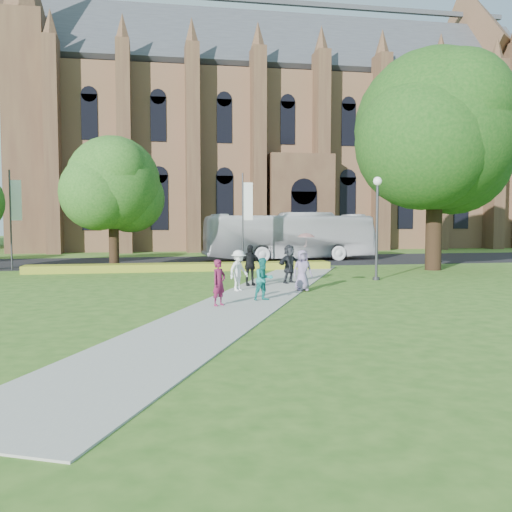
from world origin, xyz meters
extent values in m
plane|color=#315D1C|center=(0.00, 0.00, 0.00)|extent=(160.00, 160.00, 0.00)
cube|color=black|center=(0.00, 20.00, 0.01)|extent=(160.00, 10.00, 0.02)
cube|color=#B2B2A8|center=(0.00, 1.00, 0.02)|extent=(15.58, 28.54, 0.04)
cube|color=gold|center=(-2.00, 13.20, 0.23)|extent=(18.00, 1.40, 0.45)
cube|color=brown|center=(10.00, 40.00, 8.50)|extent=(52.00, 16.00, 17.00)
cube|color=brown|center=(-14.50, 33.00, 10.50)|extent=(3.50, 3.50, 21.00)
cube|color=brown|center=(10.00, 31.00, 4.50)|extent=(6.00, 2.50, 9.00)
cylinder|color=#38383D|center=(7.50, 6.50, 2.40)|extent=(0.14, 0.14, 4.80)
sphere|color=white|center=(7.50, 6.50, 5.02)|extent=(0.44, 0.44, 0.44)
cylinder|color=#38383D|center=(7.50, 6.50, 0.07)|extent=(0.36, 0.36, 0.15)
cylinder|color=#332114|center=(13.00, 11.00, 3.30)|extent=(0.96, 0.96, 6.60)
sphere|color=#133E11|center=(13.00, 11.00, 8.40)|extent=(9.60, 9.60, 9.60)
cylinder|color=#332114|center=(-6.00, 14.50, 2.06)|extent=(0.60, 0.60, 4.12)
sphere|color=#1B4C17|center=(-6.00, 14.50, 5.25)|extent=(5.60, 5.60, 5.60)
cylinder|color=#38383D|center=(2.00, 15.20, 3.00)|extent=(0.10, 0.10, 6.00)
cube|color=white|center=(2.35, 15.20, 4.20)|extent=(0.60, 0.02, 2.40)
cylinder|color=#38383D|center=(-12.00, 15.20, 3.00)|extent=(0.10, 0.10, 6.00)
cube|color=white|center=(-11.65, 15.20, 4.20)|extent=(0.60, 0.02, 2.40)
imported|color=silver|center=(6.24, 19.87, 1.78)|extent=(12.80, 3.82, 3.52)
imported|color=maroon|center=(-1.42, -0.63, 0.87)|extent=(0.72, 0.70, 1.66)
imported|color=#197E76|center=(0.41, 0.36, 0.85)|extent=(0.93, 0.82, 1.62)
imported|color=white|center=(-0.10, 3.30, 0.92)|extent=(1.28, 1.25, 1.76)
imported|color=black|center=(0.69, 5.07, 0.98)|extent=(1.16, 0.60, 1.89)
imported|color=slate|center=(2.63, 2.90, 0.92)|extent=(0.90, 0.63, 1.76)
imported|color=#222429|center=(2.74, 5.70, 0.97)|extent=(1.73, 1.41, 1.85)
imported|color=#CC9096|center=(2.81, 3.00, 2.12)|extent=(0.73, 0.73, 0.64)
camera|label=1|loc=(-3.81, -20.85, 3.25)|focal=40.00mm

